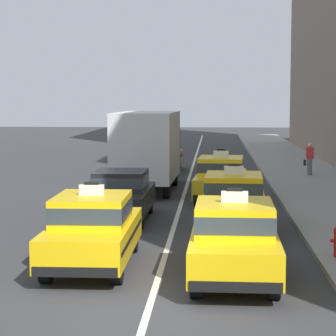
{
  "coord_description": "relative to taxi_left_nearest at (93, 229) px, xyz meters",
  "views": [
    {
      "loc": [
        1.17,
        -12.17,
        3.84
      ],
      "look_at": [
        -0.49,
        13.19,
        1.3
      ],
      "focal_mm": 75.08,
      "sensor_mm": 36.0,
      "label": 1
    }
  ],
  "objects": [
    {
      "name": "box_truck_left_third",
      "position": [
        0.05,
        13.43,
        0.9
      ],
      "size": [
        2.44,
        7.02,
        3.27
      ],
      "color": "black",
      "rests_on": "ground"
    },
    {
      "name": "pedestrian_mid_block",
      "position": [
        7.34,
        18.35,
        0.04
      ],
      "size": [
        0.47,
        0.24,
        1.54
      ],
      "color": "slate",
      "rests_on": "sidewalk_curb"
    },
    {
      "name": "taxi_right_second",
      "position": [
        3.32,
        4.59,
        0.0
      ],
      "size": [
        1.97,
        4.62,
        1.96
      ],
      "color": "black",
      "rests_on": "ground"
    },
    {
      "name": "taxi_right_third",
      "position": [
        3.02,
        10.45,
        0.0
      ],
      "size": [
        2.06,
        4.65,
        1.96
      ],
      "color": "black",
      "rests_on": "ground"
    },
    {
      "name": "taxi_right_nearest",
      "position": [
        3.18,
        -0.9,
        0.0
      ],
      "size": [
        1.88,
        4.59,
        1.96
      ],
      "color": "black",
      "rests_on": "ground"
    },
    {
      "name": "ground_plane",
      "position": [
        1.57,
        -3.44,
        -0.88
      ],
      "size": [
        160.0,
        160.0,
        0.0
      ],
      "primitive_type": "plane",
      "color": "#353538"
    },
    {
      "name": "sedan_left_second",
      "position": [
        -0.15,
        6.08,
        -0.03
      ],
      "size": [
        1.8,
        4.31,
        1.58
      ],
      "color": "black",
      "rests_on": "ground"
    },
    {
      "name": "taxi_left_fourth",
      "position": [
        0.02,
        20.76,
        0.0
      ],
      "size": [
        2.01,
        4.64,
        1.96
      ],
      "color": "black",
      "rests_on": "ground"
    },
    {
      "name": "lane_stripe_left_right",
      "position": [
        1.57,
        16.56,
        -0.87
      ],
      "size": [
        0.14,
        80.0,
        0.01
      ],
      "primitive_type": "cube",
      "color": "silver",
      "rests_on": "ground"
    },
    {
      "name": "taxi_left_nearest",
      "position": [
        0.0,
        0.0,
        0.0
      ],
      "size": [
        1.85,
        4.57,
        1.96
      ],
      "color": "black",
      "rests_on": "ground"
    },
    {
      "name": "sidewalk_curb",
      "position": [
        7.17,
        11.56,
        -0.8
      ],
      "size": [
        4.0,
        90.0,
        0.15
      ],
      "primitive_type": "cube",
      "color": "gray",
      "rests_on": "ground"
    }
  ]
}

